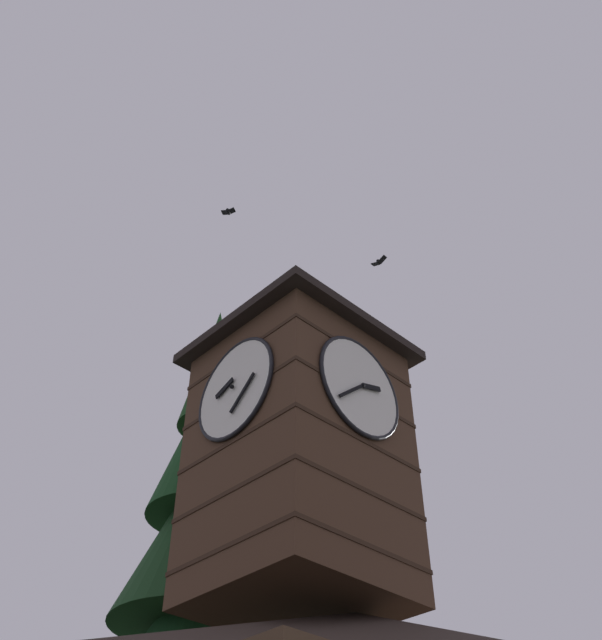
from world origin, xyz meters
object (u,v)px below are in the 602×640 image
flying_bird_high (379,262)px  flying_bird_low (228,212)px  clock_tower (299,445)px  pine_tree_behind (190,640)px

flying_bird_high → flying_bird_low: (5.12, -2.19, 0.42)m
clock_tower → flying_bird_high: bearing=-173.4°
clock_tower → flying_bird_low: size_ratio=17.87×
clock_tower → pine_tree_behind: pine_tree_behind is taller
flying_bird_low → flying_bird_high: bearing=156.9°
pine_tree_behind → flying_bird_low: flying_bird_low is taller
pine_tree_behind → flying_bird_high: bearing=123.1°
pine_tree_behind → flying_bird_low: (1.97, 2.66, 12.92)m
flying_bird_high → flying_bird_low: flying_bird_low is taller
clock_tower → pine_tree_behind: size_ratio=0.46×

